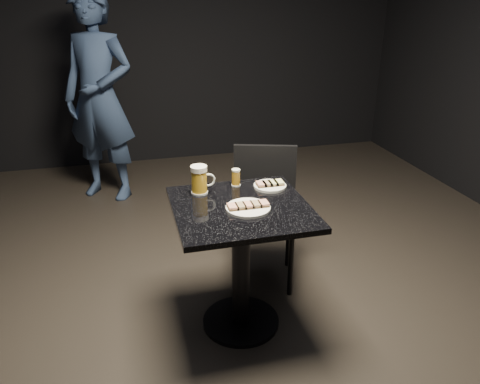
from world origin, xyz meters
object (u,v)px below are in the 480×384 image
plate_large (248,208)px  beer_mug (200,180)px  patron (99,98)px  beer_tumbler (236,177)px  chair (264,206)px  table (241,247)px  plate_small (270,186)px

plate_large → beer_mug: bearing=127.1°
patron → beer_tumbler: patron is taller
patron → beer_tumbler: (0.77, -1.83, -0.11)m
patron → chair: (1.00, -1.63, -0.41)m
patron → beer_mug: (0.55, -1.89, -0.08)m
table → beer_tumbler: (0.04, 0.27, 0.29)m
beer_tumbler → chair: 0.43m
patron → chair: size_ratio=2.08×
plate_large → plate_small: bearing=51.7°
plate_small → beer_tumbler: beer_tumbler is taller
beer_mug → patron: bearing=106.2°
plate_large → patron: bearing=109.2°
plate_large → beer_tumbler: size_ratio=2.35×
plate_small → patron: patron is taller
plate_large → beer_tumbler: beer_tumbler is taller
plate_large → plate_small: same height
patron → beer_tumbler: bearing=-36.6°
chair → plate_small: bearing=-101.5°
beer_mug → table: bearing=-51.0°
beer_mug → beer_tumbler: size_ratio=1.61×
beer_mug → plate_large: bearing=-52.9°
plate_large → beer_tumbler: (0.02, 0.32, 0.04)m
table → plate_large: bearing=-62.7°
table → beer_tumbler: size_ratio=7.65×
plate_large → patron: size_ratio=0.13×
plate_small → beer_mug: size_ratio=1.17×
beer_tumbler → beer_mug: bearing=-165.2°
table → beer_mug: size_ratio=4.75×
patron → beer_tumbler: 1.99m
beer_mug → beer_tumbler: 0.23m
plate_small → chair: (0.06, 0.27, -0.26)m
plate_small → beer_tumbler: (-0.18, 0.07, 0.04)m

